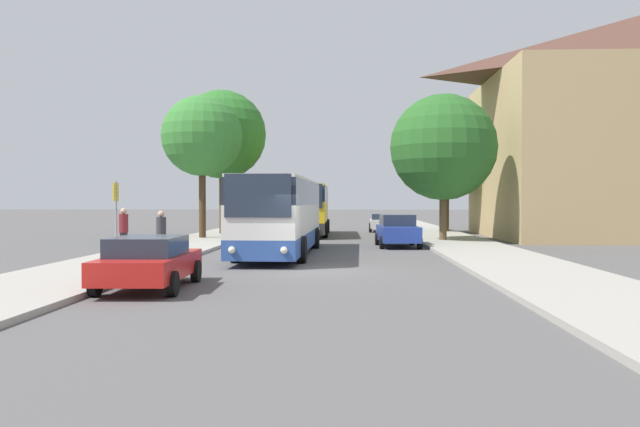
{
  "coord_description": "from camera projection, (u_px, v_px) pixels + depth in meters",
  "views": [
    {
      "loc": [
        1.15,
        -20.36,
        2.28
      ],
      "look_at": [
        -0.24,
        11.39,
        1.65
      ],
      "focal_mm": 35.0,
      "sensor_mm": 36.0,
      "label": 1
    }
  ],
  "objects": [
    {
      "name": "tree_left_near",
      "position": [
        202.0,
        136.0,
        36.44
      ],
      "size": [
        4.72,
        4.72,
        8.32
      ],
      "color": "#47331E",
      "rests_on": "sidewalk_left"
    },
    {
      "name": "pedestrian_waiting_near",
      "position": [
        124.0,
        231.0,
        24.7
      ],
      "size": [
        0.36,
        0.36,
        1.86
      ],
      "rotation": [
        0.0,
        0.0,
        5.78
      ],
      "color": "#23232D",
      "rests_on": "sidewalk_left"
    },
    {
      "name": "tree_right_mid",
      "position": [
        446.0,
        155.0,
        44.15
      ],
      "size": [
        6.16,
        6.16,
        8.48
      ],
      "color": "#47331E",
      "rests_on": "sidewalk_right"
    },
    {
      "name": "tree_right_near",
      "position": [
        443.0,
        147.0,
        34.26
      ],
      "size": [
        5.84,
        5.84,
        8.02
      ],
      "color": "brown",
      "rests_on": "sidewalk_right"
    },
    {
      "name": "parked_car_right_far",
      "position": [
        383.0,
        222.0,
        46.75
      ],
      "size": [
        2.16,
        4.45,
        1.33
      ],
      "rotation": [
        0.0,
        0.0,
        3.11
      ],
      "color": "silver",
      "rests_on": "ground_plane"
    },
    {
      "name": "bus_front",
      "position": [
        281.0,
        214.0,
        26.52
      ],
      "size": [
        2.96,
        12.03,
        3.21
      ],
      "rotation": [
        0.0,
        0.0,
        -0.02
      ],
      "color": "#2D519E",
      "rests_on": "ground_plane"
    },
    {
      "name": "bus_middle",
      "position": [
        307.0,
        209.0,
        41.41
      ],
      "size": [
        2.92,
        10.22,
        3.32
      ],
      "rotation": [
        0.0,
        0.0,
        0.01
      ],
      "color": "#2D2D2D",
      "rests_on": "ground_plane"
    },
    {
      "name": "pedestrian_waiting_far",
      "position": [
        161.0,
        235.0,
        22.88
      ],
      "size": [
        0.36,
        0.36,
        1.78
      ],
      "rotation": [
        0.0,
        0.0,
        6.16
      ],
      "color": "#23232D",
      "rests_on": "sidewalk_left"
    },
    {
      "name": "sidewalk_left",
      "position": [
        102.0,
        267.0,
        20.74
      ],
      "size": [
        4.0,
        120.0,
        0.15
      ],
      "primitive_type": "cube",
      "color": "#A39E93",
      "rests_on": "ground_plane"
    },
    {
      "name": "tree_left_far",
      "position": [
        222.0,
        135.0,
        41.24
      ],
      "size": [
        5.85,
        5.85,
        9.47
      ],
      "color": "#513D23",
      "rests_on": "sidewalk_left"
    },
    {
      "name": "ground_plane",
      "position": [
        312.0,
        271.0,
        20.43
      ],
      "size": [
        300.0,
        300.0,
        0.0
      ],
      "primitive_type": "plane",
      "color": "#565454",
      "rests_on": "ground"
    },
    {
      "name": "parked_car_right_near",
      "position": [
        397.0,
        230.0,
        31.08
      ],
      "size": [
        2.12,
        4.36,
        1.62
      ],
      "rotation": [
        0.0,
        0.0,
        3.18
      ],
      "color": "#233D9E",
      "rests_on": "ground_plane"
    },
    {
      "name": "parked_car_left_curb",
      "position": [
        149.0,
        261.0,
        16.13
      ],
      "size": [
        2.17,
        4.39,
        1.37
      ],
      "rotation": [
        0.0,
        0.0,
        0.04
      ],
      "color": "red",
      "rests_on": "ground_plane"
    },
    {
      "name": "bus_stop_sign",
      "position": [
        116.0,
        213.0,
        20.84
      ],
      "size": [
        0.08,
        0.45,
        2.79
      ],
      "color": "gray",
      "rests_on": "sidewalk_left"
    },
    {
      "name": "sidewalk_right",
      "position": [
        528.0,
        269.0,
        20.12
      ],
      "size": [
        4.0,
        120.0,
        0.15
      ],
      "primitive_type": "cube",
      "color": "#A39E93",
      "rests_on": "ground_plane"
    }
  ]
}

